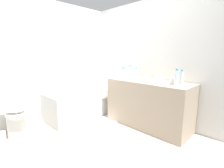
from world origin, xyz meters
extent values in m
plane|color=#9E9389|center=(0.00, 0.00, 0.00)|extent=(3.83, 3.83, 0.00)
cube|color=silver|center=(0.00, 1.44, 1.15)|extent=(3.23, 0.10, 2.30)
cube|color=silver|center=(1.47, 0.00, 1.15)|extent=(0.10, 3.19, 2.30)
cube|color=silver|center=(0.61, 1.05, 0.28)|extent=(1.55, 0.69, 0.56)
cube|color=white|center=(0.61, 1.05, 0.52)|extent=(1.27, 0.50, 0.09)
cylinder|color=#A7A7AC|center=(1.21, 1.05, 0.60)|extent=(0.09, 0.03, 0.03)
cylinder|color=#A7A7AC|center=(0.72, 1.36, 0.99)|extent=(0.25, 0.03, 0.51)
cylinder|color=#A7A7AC|center=(0.18, 1.36, 0.91)|extent=(0.28, 0.03, 0.03)
cube|color=white|center=(0.52, 0.71, 0.51)|extent=(0.22, 0.03, 0.20)
cylinder|color=white|center=(-0.70, 1.04, 0.19)|extent=(0.25, 0.25, 0.39)
ellipsoid|color=white|center=(-0.70, 0.99, 0.39)|extent=(0.32, 0.39, 0.14)
ellipsoid|color=white|center=(-0.70, 0.99, 0.47)|extent=(0.30, 0.37, 0.02)
cube|color=white|center=(-0.72, 1.22, 0.54)|extent=(0.40, 0.20, 0.30)
cylinder|color=#A0A0A5|center=(-0.72, 1.22, 0.69)|extent=(0.03, 0.03, 0.01)
cube|color=tan|center=(1.12, -0.20, 0.42)|extent=(0.60, 1.49, 0.83)
cylinder|color=white|center=(1.09, -0.12, 0.86)|extent=(0.28, 0.28, 0.04)
cylinder|color=#A7A7AC|center=(1.27, -0.12, 0.87)|extent=(0.02, 0.02, 0.07)
cylinder|color=#A7A7AC|center=(1.22, -0.12, 0.90)|extent=(0.10, 0.02, 0.02)
cylinder|color=#A7A7AC|center=(1.27, -0.18, 0.85)|extent=(0.03, 0.03, 0.04)
cylinder|color=#A7A7AC|center=(1.27, -0.06, 0.85)|extent=(0.03, 0.03, 0.04)
cylinder|color=silver|center=(1.09, 0.36, 0.92)|extent=(0.07, 0.07, 0.17)
cylinder|color=teal|center=(1.09, 0.36, 1.01)|extent=(0.04, 0.04, 0.02)
cylinder|color=silver|center=(1.14, -0.75, 0.94)|extent=(0.06, 0.06, 0.21)
cylinder|color=teal|center=(1.14, -0.75, 1.05)|extent=(0.03, 0.03, 0.02)
cylinder|color=silver|center=(1.14, 0.24, 0.95)|extent=(0.06, 0.06, 0.23)
cylinder|color=teal|center=(1.14, 0.24, 1.07)|extent=(0.03, 0.03, 0.02)
cylinder|color=silver|center=(1.07, -0.71, 0.95)|extent=(0.07, 0.07, 0.22)
cylinder|color=teal|center=(1.07, -0.71, 1.07)|extent=(0.04, 0.04, 0.02)
cylinder|color=silver|center=(1.12, 0.08, 0.93)|extent=(0.06, 0.06, 0.19)
cylinder|color=teal|center=(1.12, 0.08, 1.04)|extent=(0.03, 0.03, 0.02)
cylinder|color=silver|center=(1.15, 0.44, 0.93)|extent=(0.06, 0.06, 0.19)
cylinder|color=teal|center=(1.15, 0.44, 1.03)|extent=(0.03, 0.03, 0.02)
cylinder|color=white|center=(1.11, -0.36, 0.88)|extent=(0.07, 0.07, 0.09)
cylinder|color=white|center=(1.13, -0.45, 0.88)|extent=(0.07, 0.07, 0.09)
cylinder|color=white|center=(1.11, -0.62, 0.88)|extent=(0.06, 0.06, 0.10)
cube|color=white|center=(1.10, -0.84, 0.84)|extent=(0.09, 0.06, 0.02)
cube|color=white|center=(0.75, 0.46, 0.01)|extent=(0.50, 0.40, 0.01)
cylinder|color=white|center=(-0.90, 1.08, 0.06)|extent=(0.11, 0.11, 0.13)
camera|label=1|loc=(-1.34, -1.72, 1.30)|focal=25.99mm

